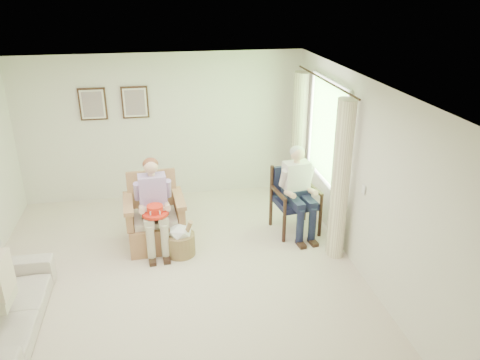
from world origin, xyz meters
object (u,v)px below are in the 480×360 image
(sofa, at_px, (3,310))
(person_wicker, at_px, (153,199))
(wicker_armchair, at_px, (155,223))
(red_hat, at_px, (155,211))
(person_dark, at_px, (298,185))
(wood_armchair, at_px, (294,196))
(hatbox, at_px, (180,239))

(sofa, relative_size, person_wicker, 1.44)
(person_wicker, bearing_deg, wicker_armchair, 86.41)
(sofa, height_order, red_hat, red_hat)
(sofa, distance_m, red_hat, 2.22)
(person_wicker, height_order, person_dark, person_dark)
(wood_armchair, bearing_deg, person_dark, -97.35)
(wicker_armchair, xyz_separation_m, red_hat, (0.02, -0.34, 0.37))
(person_dark, bearing_deg, wood_armchair, 82.65)
(person_wicker, xyz_separation_m, hatbox, (0.34, -0.25, -0.56))
(red_hat, bearing_deg, person_wicker, 94.57)
(hatbox, bearing_deg, person_wicker, 144.15)
(person_wicker, bearing_deg, red_hat, -89.03)
(wood_armchair, relative_size, person_wicker, 0.74)
(person_wicker, relative_size, hatbox, 2.19)
(person_wicker, bearing_deg, person_dark, -1.89)
(wood_armchair, distance_m, hatbox, 1.92)
(wicker_armchair, bearing_deg, hatbox, -52.12)
(person_wicker, distance_m, person_dark, 2.18)
(sofa, distance_m, person_wicker, 2.36)
(person_dark, height_order, hatbox, person_dark)
(person_dark, relative_size, red_hat, 3.69)
(wicker_armchair, bearing_deg, wood_armchair, -1.19)
(person_wicker, distance_m, hatbox, 0.70)
(wicker_armchair, xyz_separation_m, wood_armchair, (2.18, 0.09, 0.22))
(wicker_armchair, distance_m, wood_armchair, 2.19)
(wicker_armchair, height_order, hatbox, wicker_armchair)
(wood_armchair, xyz_separation_m, person_wicker, (-2.18, -0.23, 0.24))
(sofa, distance_m, person_dark, 4.25)
(wicker_armchair, distance_m, person_dark, 2.23)
(wood_armchair, bearing_deg, person_wicker, 178.73)
(hatbox, bearing_deg, wicker_armchair, 131.48)
(wicker_armchair, distance_m, sofa, 2.40)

